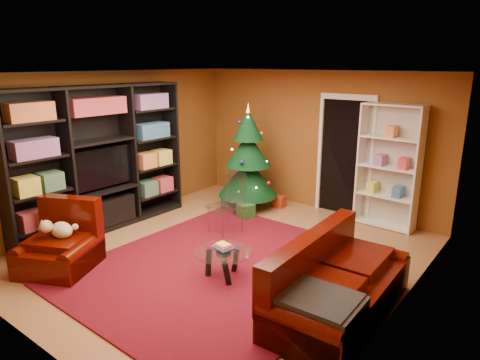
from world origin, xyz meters
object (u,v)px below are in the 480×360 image
Objects in this scene: media_unit at (99,159)px; sofa at (341,278)px; gift_box_teal at (233,197)px; gift_box_green at (246,211)px; armchair at (58,244)px; gift_box_red at (279,201)px; dog at (62,230)px; rug at (221,267)px; coffee_table at (224,264)px; white_bookshelf at (388,167)px; christmas_tree at (248,158)px; acrylic_chair at (225,207)px.

media_unit reaches higher than sofa.
gift_box_teal reaches higher than gift_box_green.
sofa reaches higher than gift_box_green.
sofa is (3.46, 1.35, 0.06)m from armchair.
dog reaches higher than gift_box_red.
gift_box_red reaches higher than rug.
coffee_table is at bearing -60.27° from gift_box_green.
white_bookshelf is (1.97, 0.26, 0.94)m from gift_box_red.
acrylic_chair is (0.52, -1.31, -0.52)m from christmas_tree.
media_unit reaches higher than armchair.
gift_box_teal is 2.98m from coffee_table.
white_bookshelf is 5.23m from armchair.
gift_box_green is at bearing 117.94° from acrylic_chair.
white_bookshelf is at bearing 28.25° from gift_box_green.
gift_box_red is 0.10× the size of white_bookshelf.
gift_box_teal is at bearing 68.61° from media_unit.
sofa is at bearing -46.81° from gift_box_red.
armchair is at bearing -135.00° from dog.
gift_box_teal is 4.02m from sofa.
armchair is 1.03× the size of acrylic_chair.
acrylic_chair reaches higher than gift_box_green.
rug is 1.30m from acrylic_chair.
coffee_table reaches higher than gift_box_teal.
acrylic_chair is (0.05, -1.70, 0.36)m from gift_box_red.
armchair is at bearing 109.81° from sofa.
armchair reaches higher than dog.
white_bookshelf reaches higher than coffee_table.
acrylic_chair reaches higher than coffee_table.
acrylic_chair reaches higher than armchair.
white_bookshelf is 5.36× the size of dog.
armchair is at bearing -148.06° from coffee_table.
white_bookshelf reaches higher than gift_box_teal.
media_unit is at bearing -138.67° from white_bookshelf.
dog is 2.22m from coffee_table.
gift_box_teal is at bearing -162.89° from white_bookshelf.
rug is 11.70× the size of gift_box_teal.
coffee_table is (0.20, -0.19, 0.19)m from rug.
acrylic_chair reaches higher than dog.
coffee_table reaches higher than gift_box_green.
armchair is 2.55m from acrylic_chair.
gift_box_green reaches higher than rug.
gift_box_red is at bearing 51.58° from dog.
christmas_tree is at bearing 13.66° from gift_box_teal.
media_unit is 4.11× the size of coffee_table.
armchair is 1.28× the size of coffee_table.
christmas_tree is 3.65m from dog.
rug is at bearing -73.72° from gift_box_red.
media_unit reaches higher than white_bookshelf.
acrylic_chair is at bearing -55.86° from gift_box_teal.
coffee_table is at bearing -105.10° from white_bookshelf.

